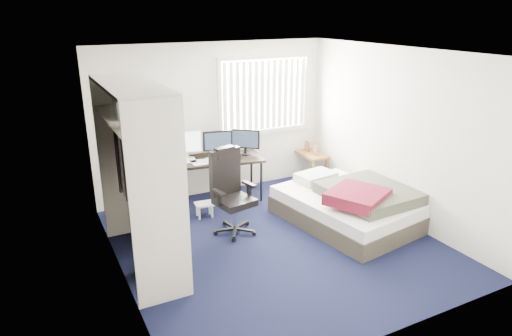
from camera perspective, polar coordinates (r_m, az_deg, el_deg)
The scene contains 10 objects.
ground at distance 6.24m, azimuth 2.54°, elevation -9.26°, with size 4.20×4.20×0.00m, color black.
room_shell at distance 5.68m, azimuth 2.76°, elevation 4.25°, with size 4.20×4.20×4.20m.
window_assembly at distance 7.83m, azimuth 1.08°, elevation 9.12°, with size 1.72×0.09×1.32m.
closet at distance 5.39m, azimuth -14.37°, elevation 1.05°, with size 0.64×1.84×2.22m.
desk at distance 7.36m, azimuth -4.95°, elevation 1.55°, with size 1.54×0.91×1.17m.
office_chair at distance 6.37m, azimuth -3.12°, elevation -4.04°, with size 0.66×0.66×1.20m.
footstool at distance 6.94m, azimuth -6.47°, elevation -4.77°, with size 0.29×0.24×0.22m.
nightstand at distance 8.38m, azimuth 6.79°, elevation 1.52°, with size 0.38×0.75×0.69m.
bed at distance 6.82m, azimuth 11.69°, elevation -4.52°, with size 1.73×2.14×0.64m.
pine_box at distance 5.59m, azimuth -12.32°, elevation -11.65°, with size 0.40×0.30×0.30m, color #A18350.
Camera 1 is at (-2.74, -4.76, 2.98)m, focal length 32.00 mm.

